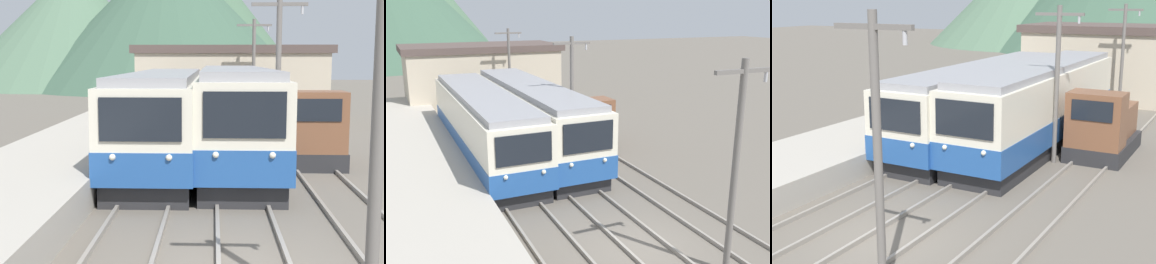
# 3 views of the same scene
# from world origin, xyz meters

# --- Properties ---
(ground_plane) EXTENTS (200.00, 200.00, 0.00)m
(ground_plane) POSITION_xyz_m (0.00, 0.00, 0.00)
(ground_plane) COLOR #665E54
(track_left) EXTENTS (1.54, 60.00, 0.14)m
(track_left) POSITION_xyz_m (-2.60, 0.00, 0.07)
(track_left) COLOR gray
(track_left) RESTS_ON ground
(track_center) EXTENTS (1.54, 60.00, 0.14)m
(track_center) POSITION_xyz_m (0.20, 0.00, 0.07)
(track_center) COLOR gray
(track_center) RESTS_ON ground
(track_right) EXTENTS (1.54, 60.00, 0.14)m
(track_right) POSITION_xyz_m (3.20, 0.00, 0.07)
(track_right) COLOR gray
(track_right) RESTS_ON ground
(commuter_train_left) EXTENTS (2.84, 14.95, 3.68)m
(commuter_train_left) POSITION_xyz_m (-2.60, 11.72, 1.71)
(commuter_train_left) COLOR #28282B
(commuter_train_left) RESTS_ON ground
(commuter_train_center) EXTENTS (2.84, 14.93, 3.85)m
(commuter_train_center) POSITION_xyz_m (0.20, 11.87, 1.78)
(commuter_train_center) COLOR #28282B
(commuter_train_center) RESTS_ON ground
(shunting_locomotive) EXTENTS (2.40, 4.62, 3.00)m
(shunting_locomotive) POSITION_xyz_m (3.20, 11.71, 1.21)
(shunting_locomotive) COLOR #28282B
(shunting_locomotive) RESTS_ON ground
(catenary_mast_near) EXTENTS (2.00, 0.20, 6.48)m
(catenary_mast_near) POSITION_xyz_m (1.71, -2.22, 3.55)
(catenary_mast_near) COLOR slate
(catenary_mast_near) RESTS_ON ground
(catenary_mast_mid) EXTENTS (2.00, 0.20, 6.48)m
(catenary_mast_mid) POSITION_xyz_m (1.71, 9.63, 3.55)
(catenary_mast_mid) COLOR slate
(catenary_mast_mid) RESTS_ON ground
(catenary_mast_far) EXTENTS (2.00, 0.20, 6.48)m
(catenary_mast_far) POSITION_xyz_m (1.71, 21.49, 3.55)
(catenary_mast_far) COLOR slate
(catenary_mast_far) RESTS_ON ground
(station_building) EXTENTS (12.60, 6.30, 5.06)m
(station_building) POSITION_xyz_m (0.52, 26.00, 2.55)
(station_building) COLOR beige
(station_building) RESTS_ON ground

